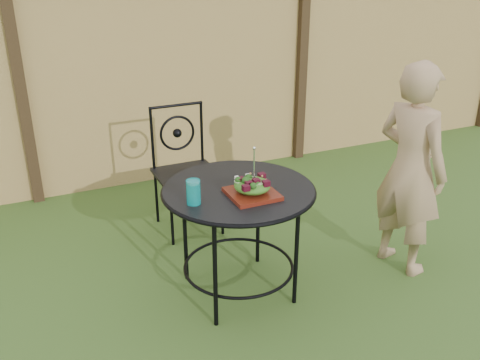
{
  "coord_description": "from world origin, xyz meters",
  "views": [
    {
      "loc": [
        -1.42,
        -2.42,
        2.03
      ],
      "look_at": [
        -0.22,
        0.26,
        0.75
      ],
      "focal_mm": 40.0,
      "sensor_mm": 36.0,
      "label": 1
    }
  ],
  "objects_px": {
    "patio_table": "(239,209)",
    "diner": "(410,169)",
    "salad_plate": "(252,194)",
    "patio_chair": "(185,166)"
  },
  "relations": [
    {
      "from": "patio_table",
      "to": "patio_chair",
      "type": "distance_m",
      "value": 0.99
    },
    {
      "from": "diner",
      "to": "salad_plate",
      "type": "xyz_separation_m",
      "value": [
        -1.12,
        0.04,
        0.03
      ]
    },
    {
      "from": "patio_table",
      "to": "diner",
      "type": "distance_m",
      "value": 1.17
    },
    {
      "from": "patio_chair",
      "to": "diner",
      "type": "height_order",
      "value": "diner"
    },
    {
      "from": "patio_table",
      "to": "diner",
      "type": "height_order",
      "value": "diner"
    },
    {
      "from": "patio_table",
      "to": "diner",
      "type": "bearing_deg",
      "value": -8.2
    },
    {
      "from": "diner",
      "to": "salad_plate",
      "type": "height_order",
      "value": "diner"
    },
    {
      "from": "patio_chair",
      "to": "diner",
      "type": "xyz_separation_m",
      "value": [
        1.16,
        -1.15,
        0.21
      ]
    },
    {
      "from": "patio_table",
      "to": "diner",
      "type": "relative_size",
      "value": 0.65
    },
    {
      "from": "diner",
      "to": "salad_plate",
      "type": "relative_size",
      "value": 5.27
    }
  ]
}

